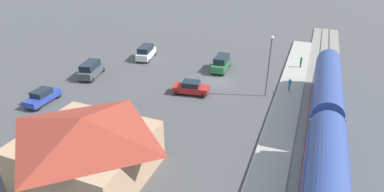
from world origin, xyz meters
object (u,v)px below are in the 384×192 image
(sedan_blue, at_px, (42,96))
(pedestrian_waiting_far, at_px, (301,61))
(suv_white, at_px, (146,52))
(sedan_red, at_px, (191,88))
(light_pole_near_platform, at_px, (269,59))
(station_building, at_px, (87,146))
(suv_charcoal, at_px, (91,69))
(pedestrian_on_platform, at_px, (290,84))
(suv_green, at_px, (221,63))

(sedan_blue, bearing_deg, pedestrian_waiting_far, -140.77)
(suv_white, xyz_separation_m, sedan_red, (-11.73, 9.27, -0.27))
(light_pole_near_platform, bearing_deg, sedan_red, 18.09)
(station_building, relative_size, suv_charcoal, 2.01)
(pedestrian_on_platform, relative_size, light_pole_near_platform, 0.22)
(pedestrian_on_platform, distance_m, light_pole_near_platform, 4.95)
(pedestrian_on_platform, xyz_separation_m, suv_green, (10.38, -4.17, -0.13))
(pedestrian_on_platform, height_order, sedan_red, pedestrian_on_platform)
(station_building, bearing_deg, sedan_blue, -31.44)
(pedestrian_on_platform, distance_m, sedan_blue, 30.75)
(station_building, height_order, suv_charcoal, station_building)
(suv_green, height_order, light_pole_near_platform, light_pole_near_platform)
(suv_charcoal, bearing_deg, pedestrian_on_platform, -169.19)
(pedestrian_on_platform, xyz_separation_m, suv_charcoal, (27.04, 5.16, -0.13))
(sedan_red, bearing_deg, pedestrian_on_platform, -156.79)
(pedestrian_waiting_far, relative_size, suv_white, 0.33)
(suv_white, distance_m, suv_charcoal, 10.14)
(suv_white, height_order, suv_charcoal, same)
(suv_white, relative_size, suv_charcoal, 0.99)
(pedestrian_waiting_far, relative_size, sedan_red, 0.36)
(pedestrian_waiting_far, height_order, suv_green, suv_green)
(pedestrian_waiting_far, distance_m, sedan_red, 18.70)
(suv_white, height_order, sedan_blue, suv_white)
(sedan_red, xyz_separation_m, light_pole_near_platform, (-8.98, -2.93, 4.04))
(suv_white, distance_m, sedan_blue, 18.66)
(station_building, xyz_separation_m, sedan_blue, (13.56, -8.29, -1.99))
(suv_white, bearing_deg, pedestrian_on_platform, 169.60)
(suv_white, distance_m, sedan_red, 14.96)
(station_building, bearing_deg, suv_white, -70.25)
(station_building, height_order, sedan_red, station_building)
(station_building, distance_m, pedestrian_on_platform, 26.23)
(sedan_red, xyz_separation_m, sedan_blue, (15.78, 8.94, 0.00))
(suv_charcoal, bearing_deg, suv_green, -150.72)
(suv_green, bearing_deg, sedan_blue, 46.75)
(sedan_blue, bearing_deg, suv_green, -133.25)
(station_building, relative_size, light_pole_near_platform, 1.34)
(pedestrian_on_platform, distance_m, suv_charcoal, 27.53)
(suv_white, bearing_deg, suv_green, 179.50)
(sedan_blue, bearing_deg, suv_charcoal, -92.44)
(pedestrian_on_platform, height_order, sedan_blue, pedestrian_on_platform)
(station_building, xyz_separation_m, suv_white, (9.52, -26.51, -1.72))
(suv_charcoal, distance_m, sedan_blue, 8.78)
(sedan_blue, bearing_deg, sedan_red, -150.47)
(station_building, height_order, sedan_blue, station_building)
(sedan_red, height_order, suv_charcoal, suv_charcoal)
(pedestrian_on_platform, bearing_deg, sedan_red, 23.21)
(suv_white, height_order, suv_green, same)
(suv_green, bearing_deg, station_building, 82.52)
(suv_charcoal, distance_m, light_pole_near_platform, 24.88)
(suv_white, height_order, light_pole_near_platform, light_pole_near_platform)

